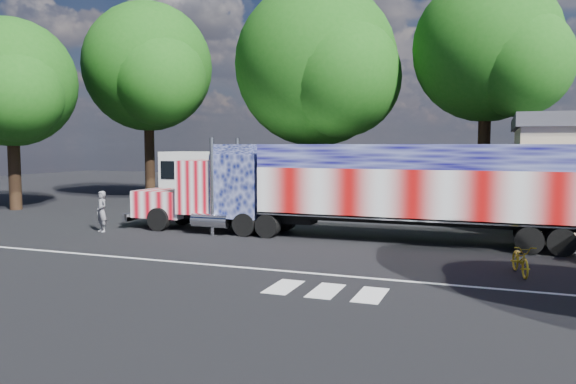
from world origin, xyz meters
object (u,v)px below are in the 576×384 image
(tree_n_mid, at_px, (318,66))
(tree_w_a, at_px, (12,83))
(semi_truck, at_px, (357,187))
(tree_ne_a, at_px, (489,49))
(bicycle, at_px, (521,260))
(woman, at_px, (102,211))
(coach_bus, at_px, (257,180))
(tree_nw_a, at_px, (149,68))

(tree_n_mid, relative_size, tree_w_a, 1.28)
(semi_truck, relative_size, tree_n_mid, 1.36)
(tree_ne_a, bearing_deg, tree_n_mid, 175.88)
(tree_w_a, bearing_deg, bicycle, -15.40)
(tree_ne_a, relative_size, tree_w_a, 1.21)
(woman, distance_m, tree_n_mid, 17.98)
(tree_n_mid, bearing_deg, tree_w_a, -147.50)
(bicycle, bearing_deg, woman, 159.93)
(tree_ne_a, bearing_deg, tree_w_a, -160.59)
(coach_bus, height_order, tree_nw_a, tree_nw_a)
(woman, xyz_separation_m, tree_w_a, (-10.38, 5.20, 6.54))
(tree_w_a, bearing_deg, tree_ne_a, 19.41)
(bicycle, bearing_deg, semi_truck, 130.88)
(tree_n_mid, height_order, tree_nw_a, tree_n_mid)
(semi_truck, bearing_deg, tree_n_mid, 114.03)
(bicycle, height_order, tree_ne_a, tree_ne_a)
(coach_bus, bearing_deg, woman, -107.77)
(woman, distance_m, tree_nw_a, 17.84)
(tree_w_a, bearing_deg, semi_truck, -7.95)
(tree_ne_a, distance_m, tree_w_a, 27.78)
(semi_truck, height_order, tree_w_a, tree_w_a)
(coach_bus, distance_m, woman, 10.41)
(semi_truck, xyz_separation_m, tree_ne_a, (4.71, 12.20, 7.18))
(tree_ne_a, xyz_separation_m, tree_w_a, (-26.14, -9.21, -1.87))
(semi_truck, height_order, tree_n_mid, tree_n_mid)
(coach_bus, bearing_deg, tree_n_mid, 68.35)
(bicycle, distance_m, tree_nw_a, 30.53)
(bicycle, distance_m, tree_n_mid, 22.85)
(bicycle, xyz_separation_m, tree_w_a, (-27.52, 7.58, 7.00))
(tree_ne_a, bearing_deg, tree_nw_a, -179.21)
(semi_truck, xyz_separation_m, woman, (-11.04, -2.21, -1.23))
(tree_n_mid, xyz_separation_m, tree_nw_a, (-12.24, -1.07, 0.32))
(coach_bus, distance_m, tree_w_a, 15.41)
(tree_ne_a, bearing_deg, coach_bus, -160.21)
(tree_n_mid, relative_size, tree_nw_a, 1.03)
(woman, relative_size, tree_nw_a, 0.13)
(woman, xyz_separation_m, tree_ne_a, (15.76, 14.41, 8.42))
(woman, height_order, tree_n_mid, tree_n_mid)
(bicycle, xyz_separation_m, tree_ne_a, (-1.39, 16.79, 8.87))
(semi_truck, distance_m, tree_ne_a, 14.92)
(coach_bus, height_order, tree_n_mid, tree_n_mid)
(coach_bus, relative_size, tree_nw_a, 0.85)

